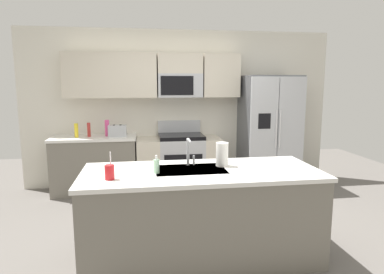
{
  "coord_description": "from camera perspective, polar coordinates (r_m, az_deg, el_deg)",
  "views": [
    {
      "loc": [
        -0.67,
        -3.6,
        1.74
      ],
      "look_at": [
        -0.03,
        0.6,
        1.05
      ],
      "focal_mm": 31.55,
      "sensor_mm": 36.0,
      "label": 1
    }
  ],
  "objects": [
    {
      "name": "toaster",
      "position": [
        5.41,
        -12.49,
        1.04
      ],
      "size": [
        0.28,
        0.16,
        0.18
      ],
      "color": "#B7BABF",
      "rests_on": "back_counter"
    },
    {
      "name": "bottle_pink",
      "position": [
        5.49,
        -14.16,
        1.49
      ],
      "size": [
        0.07,
        0.07,
        0.26
      ],
      "primitive_type": "cylinder",
      "color": "#EA4C93",
      "rests_on": "back_counter"
    },
    {
      "name": "paper_towel_roll",
      "position": [
        3.42,
        5.11,
        -2.94
      ],
      "size": [
        0.12,
        0.12,
        0.24
      ],
      "primitive_type": "cylinder",
      "color": "white",
      "rests_on": "island_counter"
    },
    {
      "name": "pepper_mill",
      "position": [
        5.51,
        -17.04,
        1.19
      ],
      "size": [
        0.05,
        0.05,
        0.22
      ],
      "primitive_type": "cylinder",
      "color": "#B2332D",
      "rests_on": "back_counter"
    },
    {
      "name": "kitchen_wall_unit",
      "position": [
        5.71,
        -3.38,
        6.52
      ],
      "size": [
        5.2,
        0.43,
        2.6
      ],
      "color": "silver",
      "rests_on": "ground"
    },
    {
      "name": "drink_cup_red",
      "position": [
        3.04,
        -13.76,
        -5.78
      ],
      "size": [
        0.08,
        0.08,
        0.25
      ],
      "color": "red",
      "rests_on": "island_counter"
    },
    {
      "name": "back_counter",
      "position": [
        5.6,
        -16.06,
        -4.46
      ],
      "size": [
        1.31,
        0.63,
        0.9
      ],
      "color": "slate",
      "rests_on": "ground"
    },
    {
      "name": "refrigerator",
      "position": [
        5.79,
        12.86,
        0.9
      ],
      "size": [
        0.9,
        0.76,
        1.85
      ],
      "color": "#4C4F54",
      "rests_on": "ground"
    },
    {
      "name": "bottle_yellow",
      "position": [
        5.48,
        -18.97,
        1.06
      ],
      "size": [
        0.06,
        0.06,
        0.22
      ],
      "primitive_type": "cylinder",
      "color": "yellow",
      "rests_on": "back_counter"
    },
    {
      "name": "soap_dispenser",
      "position": [
        3.17,
        -6.03,
        -4.9
      ],
      "size": [
        0.06,
        0.06,
        0.17
      ],
      "color": "#A5D8B2",
      "rests_on": "island_counter"
    },
    {
      "name": "range_oven",
      "position": [
        5.59,
        -2.23,
        -4.21
      ],
      "size": [
        1.36,
        0.61,
        1.1
      ],
      "color": "#B7BABF",
      "rests_on": "ground"
    },
    {
      "name": "sink_faucet",
      "position": [
        3.41,
        -0.52,
        -2.13
      ],
      "size": [
        0.09,
        0.21,
        0.28
      ],
      "color": "#B7BABF",
      "rests_on": "island_counter"
    },
    {
      "name": "island_counter",
      "position": [
        3.42,
        1.56,
        -12.87
      ],
      "size": [
        2.29,
        0.94,
        0.9
      ],
      "color": "slate",
      "rests_on": "ground"
    },
    {
      "name": "ground_plane",
      "position": [
        4.05,
        1.78,
        -16.2
      ],
      "size": [
        9.0,
        9.0,
        0.0
      ],
      "primitive_type": "plane",
      "color": "#66605B",
      "rests_on": "ground"
    }
  ]
}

